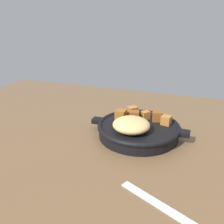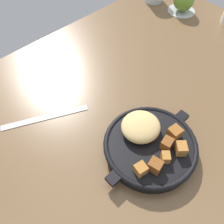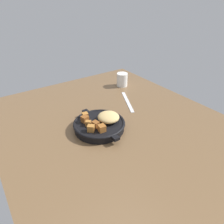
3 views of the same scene
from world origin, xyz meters
TOP-DOWN VIEW (x-y plane):
  - ground_plane at (0.00, 0.00)cm, footprint 119.36×90.49cm
  - cast_iron_skillet at (-5.79, -6.75)cm, footprint 25.12×20.86cm
  - butter_knife at (-17.95, 16.99)cm, footprint 20.33×10.78cm
  - white_creamer_pitcher at (-35.49, 26.70)cm, footprint 6.12×6.12cm

SIDE VIEW (x-z plane):
  - ground_plane at x=0.00cm, z-range -2.40..0.00cm
  - butter_knife at x=-17.95cm, z-range 0.00..0.36cm
  - cast_iron_skillet at x=-5.79cm, z-range -0.84..5.54cm
  - white_creamer_pitcher at x=-35.49cm, z-range 0.00..7.60cm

